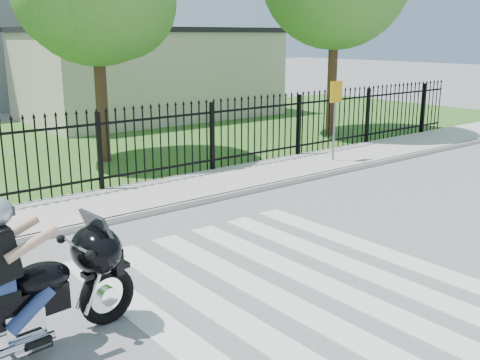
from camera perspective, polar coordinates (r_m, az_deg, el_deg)
ground at (r=7.99m, az=5.11°, el=-10.65°), size 120.00×120.00×0.00m
crosswalk at (r=7.99m, az=5.11°, el=-10.61°), size 5.00×5.50×0.01m
sidewalk at (r=11.85m, az=-11.77°, el=-2.13°), size 40.00×2.00×0.12m
curb at (r=11.00m, az=-9.39°, el=-3.32°), size 40.00×0.12×0.12m
grass_strip at (r=18.24m, az=-21.85°, el=2.76°), size 40.00×12.00×0.02m
iron_fence at (r=12.53m, az=-14.06°, el=2.61°), size 26.00×0.04×1.80m
building_low at (r=24.43m, az=-9.09°, el=10.46°), size 10.00×6.00×3.50m
building_low_roof at (r=24.38m, az=-9.27°, el=14.80°), size 10.20×6.20×0.20m
motorcycle_rider at (r=6.49m, az=-22.15°, el=-10.55°), size 2.80×1.01×1.85m
traffic_sign at (r=15.09m, az=9.67°, el=7.59°), size 0.46×0.08×2.11m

